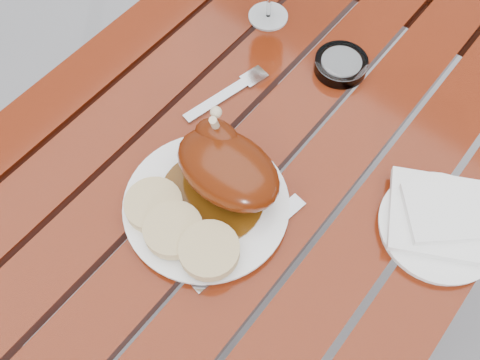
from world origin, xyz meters
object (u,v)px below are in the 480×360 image
Objects in this scene: side_plate at (439,227)px; ashtray at (341,65)px; dinner_plate at (206,206)px; table at (251,235)px.

ashtray reaches higher than side_plate.
ashtray is at bearing 149.62° from side_plate.
dinner_plate is at bearing -147.14° from side_plate.
ashtray is at bearing 88.95° from dinner_plate.
side_plate is at bearing 10.81° from table.
side_plate is 0.35m from ashtray.
table is 12.29× the size of ashtray.
ashtray reaches higher than dinner_plate.
table is 6.32× the size of side_plate.
dinner_plate reaches higher than side_plate.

